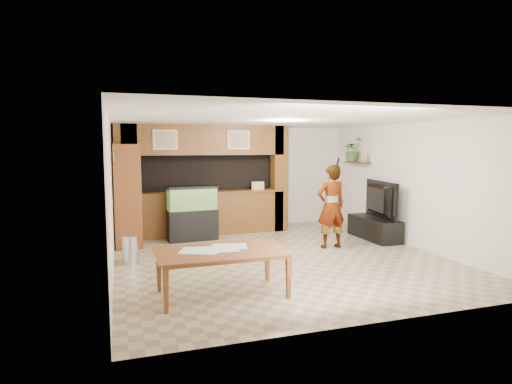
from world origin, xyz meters
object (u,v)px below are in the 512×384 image
object	(u,v)px
pantry_cabinet	(128,195)
television	(375,199)
person	(331,206)
dining_table	(223,273)
aquarium	(192,214)

from	to	relation	value
pantry_cabinet	television	size ratio (longest dim) A/B	1.48
pantry_cabinet	person	distance (m)	4.27
pantry_cabinet	television	bearing A→B (deg)	-10.93
person	dining_table	size ratio (longest dim) A/B	0.93
aquarium	pantry_cabinet	bearing A→B (deg)	179.39
television	pantry_cabinet	bearing A→B (deg)	87.61
television	dining_table	distance (m)	4.95
person	pantry_cabinet	bearing A→B (deg)	-21.41
television	dining_table	world-z (taller)	television
television	dining_table	xyz separation A→B (m)	(-4.17, -2.60, -0.58)
aquarium	television	world-z (taller)	television
pantry_cabinet	dining_table	distance (m)	3.89
dining_table	television	bearing A→B (deg)	31.20
person	aquarium	bearing A→B (deg)	-32.16
aquarium	television	bearing A→B (deg)	-20.68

